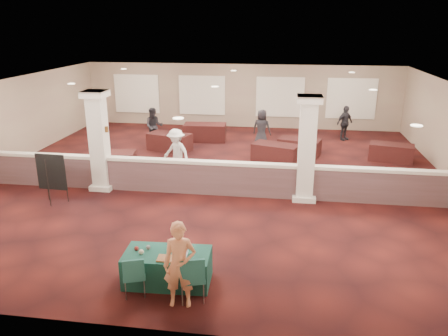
# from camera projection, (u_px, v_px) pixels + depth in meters

# --- Properties ---
(ground) EXTENTS (16.00, 16.00, 0.00)m
(ground) POSITION_uv_depth(u_px,v_px,m) (216.00, 178.00, 15.29)
(ground) COLOR #401210
(ground) RESTS_ON ground
(wall_back) EXTENTS (16.00, 0.04, 3.20)m
(wall_back) POSITION_uv_depth(u_px,v_px,m) (241.00, 96.00, 22.29)
(wall_back) COLOR #8D6E61
(wall_back) RESTS_ON ground
(wall_front) EXTENTS (16.00, 0.04, 3.20)m
(wall_front) POSITION_uv_depth(u_px,v_px,m) (138.00, 249.00, 7.28)
(wall_front) COLOR #8D6E61
(wall_front) RESTS_ON ground
(ceiling) EXTENTS (16.00, 16.00, 0.02)m
(ceiling) POSITION_uv_depth(u_px,v_px,m) (215.00, 86.00, 14.28)
(ceiling) COLOR white
(ceiling) RESTS_ON wall_back
(partition_wall) EXTENTS (15.60, 0.28, 1.10)m
(partition_wall) POSITION_uv_depth(u_px,v_px,m) (208.00, 177.00, 13.71)
(partition_wall) COLOR brown
(partition_wall) RESTS_ON ground
(column_left) EXTENTS (0.72, 0.72, 3.20)m
(column_left) POSITION_uv_depth(u_px,v_px,m) (99.00, 140.00, 13.84)
(column_left) COLOR white
(column_left) RESTS_ON ground
(column_right) EXTENTS (0.72, 0.72, 3.20)m
(column_right) POSITION_uv_depth(u_px,v_px,m) (307.00, 148.00, 12.96)
(column_right) COLOR white
(column_right) RESTS_ON ground
(sconce_left) EXTENTS (0.12, 0.12, 0.18)m
(sconce_left) POSITION_uv_depth(u_px,v_px,m) (90.00, 129.00, 13.76)
(sconce_left) COLOR brown
(sconce_left) RESTS_ON column_left
(sconce_right) EXTENTS (0.12, 0.12, 0.18)m
(sconce_right) POSITION_uv_depth(u_px,v_px,m) (106.00, 129.00, 13.69)
(sconce_right) COLOR brown
(sconce_right) RESTS_ON column_left
(near_table) EXTENTS (1.81, 0.97, 0.68)m
(near_table) POSITION_uv_depth(u_px,v_px,m) (168.00, 268.00, 9.08)
(near_table) COLOR #103B2C
(near_table) RESTS_ON ground
(conf_chair_main) EXTENTS (0.62, 0.62, 0.99)m
(conf_chair_main) POSITION_uv_depth(u_px,v_px,m) (192.00, 275.00, 8.36)
(conf_chair_main) COLOR #1F585A
(conf_chair_main) RESTS_ON ground
(conf_chair_side) EXTENTS (0.56, 0.56, 0.87)m
(conf_chair_side) POSITION_uv_depth(u_px,v_px,m) (134.00, 273.00, 8.55)
(conf_chair_side) COLOR #1F585A
(conf_chair_side) RESTS_ON ground
(easel_board) EXTENTS (0.91, 0.47, 1.54)m
(easel_board) POSITION_uv_depth(u_px,v_px,m) (51.00, 173.00, 12.86)
(easel_board) COLOR black
(easel_board) RESTS_ON ground
(woman) EXTENTS (0.67, 0.49, 1.72)m
(woman) POSITION_uv_depth(u_px,v_px,m) (180.00, 265.00, 8.20)
(woman) COLOR tan
(woman) RESTS_ON ground
(far_table_front_left) EXTENTS (1.82, 1.12, 0.69)m
(far_table_front_left) POSITION_uv_depth(u_px,v_px,m) (112.00, 161.00, 15.99)
(far_table_front_left) COLOR black
(far_table_front_left) RESTS_ON ground
(far_table_front_center) EXTENTS (1.92, 1.37, 0.71)m
(far_table_front_center) POSITION_uv_depth(u_px,v_px,m) (275.00, 153.00, 16.99)
(far_table_front_center) COLOR black
(far_table_front_center) RESTS_ON ground
(far_table_front_right) EXTENTS (1.79, 1.20, 0.67)m
(far_table_front_right) POSITION_uv_depth(u_px,v_px,m) (391.00, 152.00, 17.12)
(far_table_front_right) COLOR black
(far_table_front_right) RESTS_ON ground
(far_table_back_left) EXTENTS (1.97, 1.39, 0.72)m
(far_table_back_left) POSITION_uv_depth(u_px,v_px,m) (170.00, 142.00, 18.52)
(far_table_back_left) COLOR black
(far_table_back_left) RESTS_ON ground
(far_table_back_center) EXTENTS (1.98, 1.10, 0.77)m
(far_table_back_center) POSITION_uv_depth(u_px,v_px,m) (205.00, 132.00, 20.03)
(far_table_back_center) COLOR black
(far_table_back_center) RESTS_ON ground
(far_table_back_right) EXTENTS (1.82, 1.25, 0.67)m
(far_table_back_right) POSITION_uv_depth(u_px,v_px,m) (299.00, 147.00, 17.88)
(far_table_back_right) COLOR black
(far_table_back_right) RESTS_ON ground
(attendee_a) EXTENTS (0.87, 0.62, 1.64)m
(attendee_a) POSITION_uv_depth(u_px,v_px,m) (154.00, 126.00, 19.25)
(attendee_a) COLOR black
(attendee_a) RESTS_ON ground
(attendee_b) EXTENTS (1.19, 0.93, 1.68)m
(attendee_b) POSITION_uv_depth(u_px,v_px,m) (176.00, 152.00, 15.32)
(attendee_b) COLOR silver
(attendee_b) RESTS_ON ground
(attendee_c) EXTENTS (1.00, 0.95, 1.59)m
(attendee_c) POSITION_uv_depth(u_px,v_px,m) (345.00, 123.00, 19.99)
(attendee_c) COLOR black
(attendee_c) RESTS_ON ground
(attendee_d) EXTENTS (0.89, 0.61, 1.64)m
(attendee_d) POSITION_uv_depth(u_px,v_px,m) (262.00, 128.00, 18.89)
(attendee_d) COLOR black
(attendee_d) RESTS_ON ground
(laptop_base) EXTENTS (0.32, 0.23, 0.02)m
(laptop_base) POSITION_uv_depth(u_px,v_px,m) (180.00, 254.00, 8.90)
(laptop_base) COLOR silver
(laptop_base) RESTS_ON near_table
(laptop_screen) EXTENTS (0.31, 0.03, 0.21)m
(laptop_screen) POSITION_uv_depth(u_px,v_px,m) (181.00, 247.00, 8.96)
(laptop_screen) COLOR silver
(laptop_screen) RESTS_ON near_table
(screen_glow) EXTENTS (0.28, 0.02, 0.18)m
(screen_glow) POSITION_uv_depth(u_px,v_px,m) (181.00, 248.00, 8.96)
(screen_glow) COLOR #AFBED2
(screen_glow) RESTS_ON near_table
(knitting) EXTENTS (0.39, 0.30, 0.03)m
(knitting) POSITION_uv_depth(u_px,v_px,m) (167.00, 258.00, 8.74)
(knitting) COLOR #BC641E
(knitting) RESTS_ON near_table
(yarn_cream) EXTENTS (0.10, 0.10, 0.10)m
(yarn_cream) POSITION_uv_depth(u_px,v_px,m) (141.00, 252.00, 8.91)
(yarn_cream) COLOR beige
(yarn_cream) RESTS_ON near_table
(yarn_red) EXTENTS (0.09, 0.09, 0.09)m
(yarn_red) POSITION_uv_depth(u_px,v_px,m) (136.00, 248.00, 9.06)
(yarn_red) COLOR maroon
(yarn_red) RESTS_ON near_table
(yarn_grey) EXTENTS (0.10, 0.10, 0.10)m
(yarn_grey) POSITION_uv_depth(u_px,v_px,m) (148.00, 247.00, 9.10)
(yarn_grey) COLOR #4F4E53
(yarn_grey) RESTS_ON near_table
(scissors) EXTENTS (0.11, 0.03, 0.01)m
(scissors) POSITION_uv_depth(u_px,v_px,m) (194.00, 261.00, 8.67)
(scissors) COLOR red
(scissors) RESTS_ON near_table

